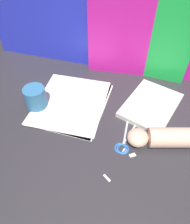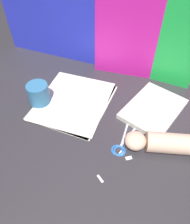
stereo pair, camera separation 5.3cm
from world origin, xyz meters
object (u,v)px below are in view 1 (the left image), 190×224
(book_closed, at_px, (151,105))
(hand_forearm, at_px, (165,138))
(paper_stack, at_px, (71,103))
(scissors, at_px, (124,142))
(mug, at_px, (36,98))

(book_closed, xyz_separation_m, hand_forearm, (0.07, -0.18, 0.03))
(paper_stack, relative_size, scissors, 2.10)
(hand_forearm, height_order, mug, mug)
(book_closed, height_order, hand_forearm, hand_forearm)
(paper_stack, relative_size, mug, 3.55)
(paper_stack, bearing_deg, hand_forearm, -14.52)
(book_closed, relative_size, scissors, 1.88)
(paper_stack, xyz_separation_m, mug, (-0.14, -0.06, 0.05))
(book_closed, xyz_separation_m, scissors, (-0.08, -0.22, -0.01))
(mug, bearing_deg, book_closed, 15.71)
(scissors, distance_m, hand_forearm, 0.15)
(book_closed, height_order, scissors, book_closed)
(book_closed, distance_m, hand_forearm, 0.20)
(scissors, distance_m, mug, 0.42)
(paper_stack, xyz_separation_m, scissors, (0.27, -0.14, -0.00))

